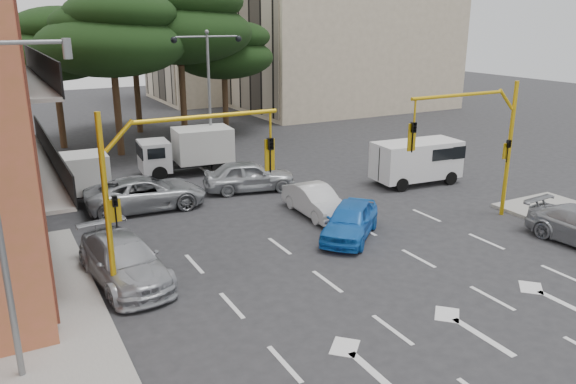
{
  "coord_description": "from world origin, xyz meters",
  "views": [
    {
      "loc": [
        -11.36,
        -14.55,
        8.55
      ],
      "look_at": [
        -0.76,
        5.1,
        1.6
      ],
      "focal_mm": 35.0,
      "sensor_mm": 36.0,
      "label": 1
    }
  ],
  "objects_px": {
    "signal_mast_left": "(164,175)",
    "car_silver_wagon": "(124,260)",
    "car_white_hatch": "(315,201)",
    "car_silver_cross_a": "(146,193)",
    "car_blue_compact": "(350,220)",
    "signal_mast_right": "(482,134)",
    "box_truck_a": "(56,182)",
    "street_lamp_center": "(209,75)",
    "car_silver_cross_b": "(249,176)",
    "van_white": "(416,162)",
    "street_lamp_left": "(4,197)",
    "box_truck_b": "(187,152)"
  },
  "relations": [
    {
      "from": "van_white",
      "to": "box_truck_b",
      "type": "distance_m",
      "value": 12.76
    },
    {
      "from": "street_lamp_left",
      "to": "van_white",
      "type": "bearing_deg",
      "value": 23.99
    },
    {
      "from": "car_white_hatch",
      "to": "car_silver_cross_b",
      "type": "xyz_separation_m",
      "value": [
        -1.08,
        4.8,
        0.13
      ]
    },
    {
      "from": "street_lamp_left",
      "to": "street_lamp_center",
      "type": "bearing_deg",
      "value": 56.41
    },
    {
      "from": "signal_mast_left",
      "to": "box_truck_a",
      "type": "bearing_deg",
      "value": 101.63
    },
    {
      "from": "street_lamp_center",
      "to": "signal_mast_left",
      "type": "bearing_deg",
      "value": -115.91
    },
    {
      "from": "car_silver_cross_b",
      "to": "box_truck_b",
      "type": "xyz_separation_m",
      "value": [
        -1.74,
        4.7,
        0.49
      ]
    },
    {
      "from": "street_lamp_left",
      "to": "box_truck_b",
      "type": "height_order",
      "value": "street_lamp_left"
    },
    {
      "from": "car_silver_cross_b",
      "to": "van_white",
      "type": "bearing_deg",
      "value": -96.18
    },
    {
      "from": "signal_mast_left",
      "to": "car_blue_compact",
      "type": "bearing_deg",
      "value": 7.4
    },
    {
      "from": "street_lamp_left",
      "to": "van_white",
      "type": "relative_size",
      "value": 1.71
    },
    {
      "from": "signal_mast_right",
      "to": "van_white",
      "type": "height_order",
      "value": "signal_mast_right"
    },
    {
      "from": "signal_mast_left",
      "to": "car_silver_wagon",
      "type": "distance_m",
      "value": 3.61
    },
    {
      "from": "signal_mast_right",
      "to": "car_silver_cross_a",
      "type": "xyz_separation_m",
      "value": [
        -12.17,
        8.49,
        -3.12
      ]
    },
    {
      "from": "signal_mast_right",
      "to": "signal_mast_left",
      "type": "height_order",
      "value": "same"
    },
    {
      "from": "signal_mast_left",
      "to": "car_silver_wagon",
      "type": "bearing_deg",
      "value": 132.14
    },
    {
      "from": "car_white_hatch",
      "to": "van_white",
      "type": "xyz_separation_m",
      "value": [
        7.37,
        1.81,
        0.5
      ]
    },
    {
      "from": "car_silver_wagon",
      "to": "car_blue_compact",
      "type": "bearing_deg",
      "value": -7.66
    },
    {
      "from": "street_lamp_left",
      "to": "car_white_hatch",
      "type": "height_order",
      "value": "street_lamp_left"
    },
    {
      "from": "car_blue_compact",
      "to": "box_truck_a",
      "type": "height_order",
      "value": "box_truck_a"
    },
    {
      "from": "signal_mast_left",
      "to": "car_blue_compact",
      "type": "height_order",
      "value": "signal_mast_left"
    },
    {
      "from": "car_white_hatch",
      "to": "street_lamp_left",
      "type": "bearing_deg",
      "value": -149.51
    },
    {
      "from": "signal_mast_right",
      "to": "street_lamp_center",
      "type": "relative_size",
      "value": 0.77
    },
    {
      "from": "car_silver_wagon",
      "to": "box_truck_b",
      "type": "distance_m",
      "value": 13.74
    },
    {
      "from": "street_lamp_center",
      "to": "car_silver_cross_b",
      "type": "xyz_separation_m",
      "value": [
        0.05,
        -5.2,
        -4.63
      ]
    },
    {
      "from": "car_blue_compact",
      "to": "signal_mast_right",
      "type": "bearing_deg",
      "value": 37.82
    },
    {
      "from": "car_white_hatch",
      "to": "car_silver_cross_b",
      "type": "relative_size",
      "value": 0.87
    },
    {
      "from": "car_white_hatch",
      "to": "car_silver_wagon",
      "type": "xyz_separation_m",
      "value": [
        -9.13,
        -2.69,
        0.08
      ]
    },
    {
      "from": "car_silver_cross_b",
      "to": "signal_mast_left",
      "type": "bearing_deg",
      "value": 155.44
    },
    {
      "from": "signal_mast_right",
      "to": "car_silver_wagon",
      "type": "height_order",
      "value": "signal_mast_right"
    },
    {
      "from": "car_silver_cross_b",
      "to": "car_silver_cross_a",
      "type": "bearing_deg",
      "value": 106.77
    },
    {
      "from": "car_white_hatch",
      "to": "box_truck_b",
      "type": "distance_m",
      "value": 9.93
    },
    {
      "from": "car_silver_wagon",
      "to": "car_silver_cross_b",
      "type": "relative_size",
      "value": 1.1
    },
    {
      "from": "car_blue_compact",
      "to": "street_lamp_left",
      "type": "bearing_deg",
      "value": -114.3
    },
    {
      "from": "street_lamp_left",
      "to": "car_silver_cross_b",
      "type": "xyz_separation_m",
      "value": [
        11.34,
        11.8,
        -3.92
      ]
    },
    {
      "from": "street_lamp_center",
      "to": "car_silver_wagon",
      "type": "bearing_deg",
      "value": -122.23
    },
    {
      "from": "car_white_hatch",
      "to": "car_blue_compact",
      "type": "bearing_deg",
      "value": -92.01
    },
    {
      "from": "car_blue_compact",
      "to": "car_silver_cross_b",
      "type": "distance_m",
      "value": 7.85
    },
    {
      "from": "signal_mast_right",
      "to": "box_truck_a",
      "type": "height_order",
      "value": "signal_mast_right"
    },
    {
      "from": "signal_mast_left",
      "to": "street_lamp_center",
      "type": "bearing_deg",
      "value": 64.09
    },
    {
      "from": "signal_mast_left",
      "to": "car_blue_compact",
      "type": "xyz_separation_m",
      "value": [
        7.77,
        1.01,
        -3.16
      ]
    },
    {
      "from": "car_blue_compact",
      "to": "box_truck_b",
      "type": "relative_size",
      "value": 0.81
    },
    {
      "from": "car_silver_cross_a",
      "to": "street_lamp_left",
      "type": "bearing_deg",
      "value": 156.13
    },
    {
      "from": "car_white_hatch",
      "to": "car_silver_cross_a",
      "type": "bearing_deg",
      "value": 146.49
    },
    {
      "from": "signal_mast_left",
      "to": "van_white",
      "type": "height_order",
      "value": "signal_mast_left"
    },
    {
      "from": "car_white_hatch",
      "to": "car_blue_compact",
      "type": "distance_m",
      "value": 3.0
    },
    {
      "from": "car_white_hatch",
      "to": "car_silver_cross_a",
      "type": "height_order",
      "value": "car_silver_cross_a"
    },
    {
      "from": "signal_mast_right",
      "to": "car_silver_wagon",
      "type": "relative_size",
      "value": 1.16
    },
    {
      "from": "street_lamp_left",
      "to": "street_lamp_center",
      "type": "relative_size",
      "value": 1.03
    },
    {
      "from": "signal_mast_right",
      "to": "box_truck_a",
      "type": "distance_m",
      "value": 19.25
    }
  ]
}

